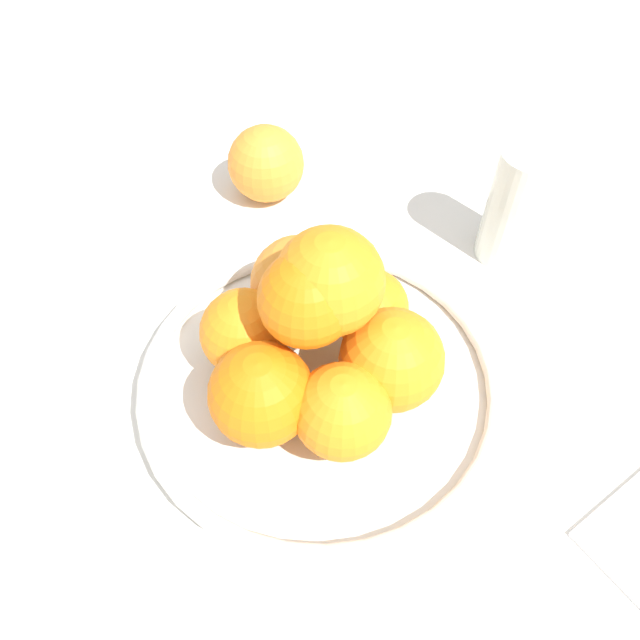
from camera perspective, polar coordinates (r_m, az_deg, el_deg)
ground_plane at (r=0.54m, az=0.00°, el=-6.61°), size 4.00×4.00×0.00m
fruit_bowl at (r=0.53m, az=0.00°, el=-5.77°), size 0.30×0.30×0.03m
orange_pile at (r=0.48m, az=-0.18°, el=-1.15°), size 0.19×0.19×0.14m
stray_orange at (r=0.69m, az=-4.96°, el=14.05°), size 0.08×0.08×0.08m
drinking_glass at (r=0.64m, az=17.63°, el=9.87°), size 0.06×0.06×0.12m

